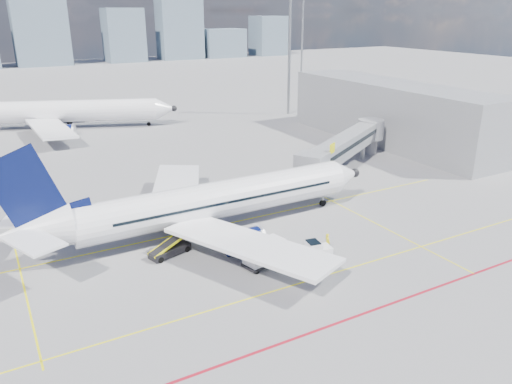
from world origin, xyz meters
TOP-DOWN VIEW (x-y plane):
  - ground at (0.00, 0.00)m, footprint 420.00×420.00m
  - apron_markings at (-0.58, -3.91)m, footprint 90.00×35.12m
  - jet_bridge at (23.51, 16.91)m, footprint 23.55×15.78m
  - terminal_block at (39.95, 26.00)m, footprint 10.00×42.00m
  - floodlight_mast_ne at (38.00, 55.00)m, footprint 3.20×0.61m
  - floodlight_mast_far at (65.00, 90.00)m, footprint 3.20×0.61m
  - distant_skyline at (11.04, 190.00)m, footprint 247.54×14.04m
  - main_aircraft at (-2.62, 7.02)m, footprint 38.88×33.88m
  - second_aircraft at (-7.31, 64.27)m, footprint 41.23×34.95m
  - baggage_tug at (3.78, -3.02)m, footprint 2.71×1.87m
  - cargo_dolly at (-0.92, -1.79)m, footprint 4.32×2.66m
  - belt_loader at (-7.45, 4.16)m, footprint 5.72×2.82m
  - ramp_worker at (5.64, -2.24)m, footprint 0.45×0.66m

SIDE VIEW (x-z plane):
  - ground at x=0.00m, z-range 0.00..0.00m
  - apron_markings at x=-0.58m, z-range 0.00..0.01m
  - belt_loader at x=-7.45m, z-range -0.56..1.75m
  - baggage_tug at x=3.78m, z-range -0.04..1.71m
  - ramp_worker at x=5.64m, z-range 0.00..1.75m
  - cargo_dolly at x=-0.92m, z-range 0.11..2.31m
  - second_aircraft at x=-7.31m, z-range -3.05..9.49m
  - main_aircraft at x=-2.62m, z-range -2.44..8.89m
  - jet_bridge at x=23.51m, z-range 0.59..6.89m
  - terminal_block at x=39.95m, z-range 0.00..10.00m
  - distant_skyline at x=11.04m, z-range -4.10..26.78m
  - floodlight_mast_ne at x=38.00m, z-range 0.86..26.31m
  - floodlight_mast_far at x=65.00m, z-range 0.86..26.31m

